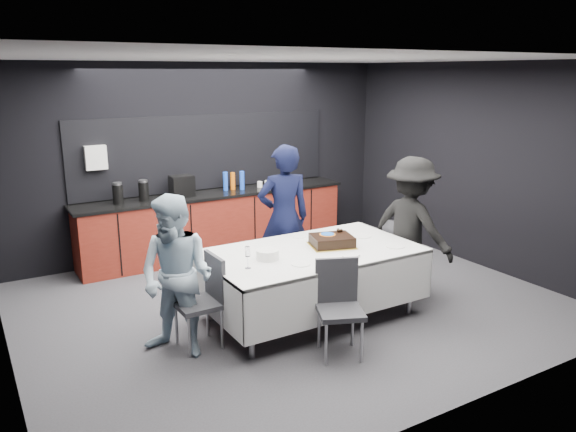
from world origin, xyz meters
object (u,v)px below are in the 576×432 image
object	(u,v)px
party_table	(311,262)
plate_stack	(267,254)
champagne_flute	(248,253)
person_right	(411,228)
person_left	(177,277)
chair_right	(401,251)
person_center	(284,218)
cake_assembly	(332,241)
chair_left	(205,295)
chair_near	(339,300)

from	to	relation	value
party_table	plate_stack	size ratio (longest dim) A/B	9.80
champagne_flute	person_right	size ratio (longest dim) A/B	0.13
champagne_flute	person_left	distance (m)	0.72
person_left	chair_right	bearing A→B (deg)	53.44
party_table	person_center	size ratio (longest dim) A/B	1.27
cake_assembly	person_right	xyz separation A→B (m)	(1.10, -0.08, 0.01)
person_center	person_right	size ratio (longest dim) A/B	1.07
chair_right	chair_left	bearing A→B (deg)	-178.59
champagne_flute	chair_left	xyz separation A→B (m)	(-0.40, 0.15, -0.40)
chair_right	person_right	xyz separation A→B (m)	(0.04, -0.12, 0.32)
person_right	cake_assembly	bearing A→B (deg)	72.63
person_left	chair_near	bearing A→B (deg)	22.04
champagne_flute	person_center	world-z (taller)	person_center
party_table	plate_stack	bearing A→B (deg)	-177.81
cake_assembly	plate_stack	xyz separation A→B (m)	(-0.83, -0.02, -0.01)
chair_left	person_right	distance (m)	2.66
cake_assembly	chair_left	world-z (taller)	cake_assembly
chair_near	person_center	world-z (taller)	person_center
champagne_flute	person_left	bearing A→B (deg)	170.94
cake_assembly	champagne_flute	distance (m)	1.15
person_right	party_table	bearing A→B (deg)	73.57
chair_right	person_right	distance (m)	0.34
chair_left	person_left	distance (m)	0.39
party_table	person_center	xyz separation A→B (m)	(0.18, 0.91, 0.27)
chair_right	party_table	bearing A→B (deg)	-178.34
champagne_flute	chair_right	distance (m)	2.25
chair_near	person_center	bearing A→B (deg)	76.86
cake_assembly	chair_right	xyz separation A→B (m)	(1.06, 0.04, -0.31)
champagne_flute	plate_stack	bearing A→B (deg)	26.22
party_table	plate_stack	xyz separation A→B (m)	(-0.56, -0.02, 0.19)
chair_right	person_left	size ratio (longest dim) A/B	0.59
party_table	chair_near	distance (m)	0.85
champagne_flute	cake_assembly	bearing A→B (deg)	8.65
party_table	person_right	size ratio (longest dim) A/B	1.36
plate_stack	person_right	xyz separation A→B (m)	(1.93, -0.06, 0.02)
chair_right	person_center	xyz separation A→B (m)	(-1.15, 0.87, 0.38)
cake_assembly	chair_right	world-z (taller)	cake_assembly
person_center	person_left	world-z (taller)	person_center
person_left	champagne_flute	bearing A→B (deg)	42.44
party_table	champagne_flute	size ratio (longest dim) A/B	10.36
cake_assembly	chair_left	distance (m)	1.57
person_center	person_left	distance (m)	2.00
cake_assembly	chair_near	size ratio (longest dim) A/B	0.62
plate_stack	person_right	distance (m)	1.93
plate_stack	person_center	distance (m)	1.19
chair_left	person_left	size ratio (longest dim) A/B	0.59
chair_left	party_table	bearing A→B (deg)	1.16
chair_right	person_center	distance (m)	1.49
chair_near	person_center	xyz separation A→B (m)	(0.40, 1.73, 0.38)
cake_assembly	chair_near	bearing A→B (deg)	-121.03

